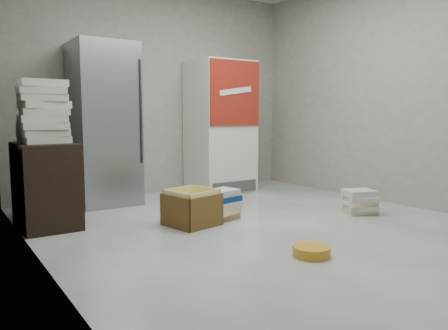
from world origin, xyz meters
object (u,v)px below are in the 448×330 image
steel_fridge (104,125)px  coke_cooler (220,127)px  phonebook_stack_main (223,204)px  cardboard_box (192,210)px  wood_shelf (45,185)px

steel_fridge → coke_cooler: 1.65m
coke_cooler → phonebook_stack_main: coke_cooler is taller
steel_fridge → cardboard_box: bearing=-76.9°
steel_fridge → cardboard_box: size_ratio=3.69×
steel_fridge → wood_shelf: 1.23m
steel_fridge → wood_shelf: steel_fridge is taller
coke_cooler → wood_shelf: bearing=-163.7°
steel_fridge → cardboard_box: steel_fridge is taller
steel_fridge → cardboard_box: 1.72m
coke_cooler → wood_shelf: 2.63m
steel_fridge → wood_shelf: bearing=-138.7°
steel_fridge → phonebook_stack_main: (0.73, -1.46, -0.80)m
phonebook_stack_main → coke_cooler: bearing=42.1°
coke_cooler → cardboard_box: 2.11m
coke_cooler → cardboard_box: size_ratio=3.50×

